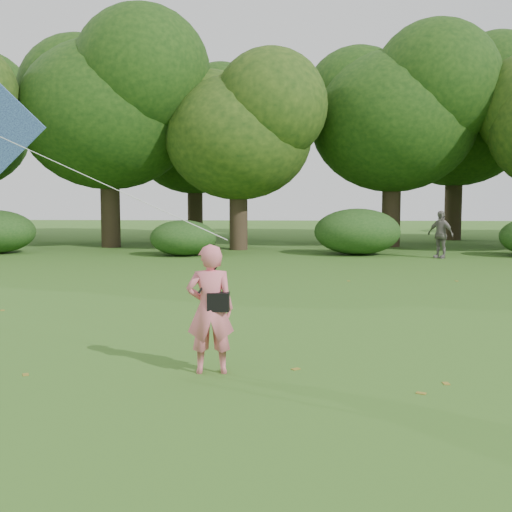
{
  "coord_description": "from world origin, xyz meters",
  "views": [
    {
      "loc": [
        0.14,
        -8.24,
        2.52
      ],
      "look_at": [
        -0.35,
        2.0,
        1.5
      ],
      "focal_mm": 45.0,
      "sensor_mm": 36.0,
      "label": 1
    }
  ],
  "objects": [
    {
      "name": "bystander_right",
      "position": [
        6.04,
        16.66,
        0.92
      ],
      "size": [
        1.08,
        1.07,
        1.83
      ],
      "primitive_type": "imported",
      "rotation": [
        0.0,
        0.0,
        -0.78
      ],
      "color": "slate",
      "rests_on": "ground"
    },
    {
      "name": "fallen_leaves",
      "position": [
        0.83,
        1.67,
        0.01
      ],
      "size": [
        11.04,
        13.77,
        0.01
      ],
      "color": "olive",
      "rests_on": "ground"
    },
    {
      "name": "crossbody_bag",
      "position": [
        -0.8,
        0.47,
        1.02
      ],
      "size": [
        0.43,
        0.2,
        0.71
      ],
      "color": "black",
      "rests_on": "ground"
    },
    {
      "name": "tree_line",
      "position": [
        1.67,
        22.88,
        5.6
      ],
      "size": [
        54.7,
        15.3,
        9.48
      ],
      "color": "#3A2D1E",
      "rests_on": "ground"
    },
    {
      "name": "man_kite_flyer",
      "position": [
        -0.92,
        0.5,
        0.9
      ],
      "size": [
        0.71,
        0.51,
        1.81
      ],
      "primitive_type": "imported",
      "rotation": [
        0.0,
        0.0,
        3.26
      ],
      "color": "#E66C7B",
      "rests_on": "ground"
    },
    {
      "name": "ground",
      "position": [
        0.0,
        0.0,
        0.0
      ],
      "size": [
        100.0,
        100.0,
        0.0
      ],
      "primitive_type": "plane",
      "color": "#265114",
      "rests_on": "ground"
    },
    {
      "name": "shrub_band",
      "position": [
        -0.72,
        17.6,
        0.86
      ],
      "size": [
        39.15,
        3.22,
        1.88
      ],
      "color": "#264919",
      "rests_on": "ground"
    }
  ]
}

